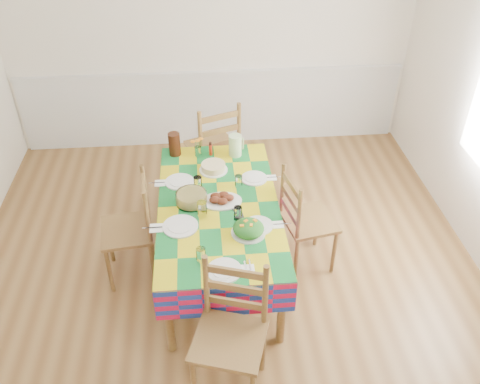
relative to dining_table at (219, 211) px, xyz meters
name	(u,v)px	position (x,y,z in m)	size (l,w,h in m)	color
room	(224,157)	(0.04, -0.30, 0.72)	(4.58, 5.08, 2.78)	brown
wainscot	(212,105)	(0.04, 2.18, -0.14)	(4.41, 0.06, 0.92)	silver
dining_table	(219,211)	(0.00, 0.00, 0.00)	(0.98, 1.82, 0.71)	brown
setting_near_head	(217,265)	(-0.05, -0.72, 0.10)	(0.40, 0.27, 0.12)	white
setting_left_near	(188,220)	(-0.25, -0.22, 0.11)	(0.50, 0.30, 0.13)	white
setting_left_far	(185,182)	(-0.26, 0.29, 0.10)	(0.45, 0.27, 0.12)	white
setting_right_near	(251,221)	(0.24, -0.26, 0.10)	(0.44, 0.25, 0.11)	white
setting_right_far	(249,179)	(0.28, 0.29, 0.10)	(0.43, 0.25, 0.11)	white
meat_platter	(221,199)	(0.02, 0.03, 0.10)	(0.34, 0.24, 0.07)	white
salad_platter	(248,229)	(0.21, -0.38, 0.12)	(0.26, 0.26, 0.11)	white
pasta_bowl	(192,198)	(-0.21, 0.04, 0.12)	(0.26, 0.26, 0.09)	white
cake	(213,167)	(-0.02, 0.49, 0.11)	(0.25, 0.25, 0.07)	white
serving_utensils	(238,211)	(0.15, -0.11, 0.08)	(0.12, 0.27, 0.01)	black
flower_vase	(198,149)	(-0.15, 0.73, 0.16)	(0.12, 0.10, 0.19)	white
hot_sauce	(211,149)	(-0.03, 0.75, 0.14)	(0.03, 0.03, 0.13)	red
green_pitcher	(235,145)	(0.20, 0.73, 0.18)	(0.12, 0.12, 0.20)	#B5DA9A
tea_pitcher	(174,144)	(-0.36, 0.79, 0.19)	(0.11, 0.11, 0.22)	black
name_card	(221,280)	(-0.02, -0.85, 0.09)	(0.07, 0.02, 0.02)	white
chair_near	(231,335)	(0.01, -1.14, -0.12)	(0.57, 0.55, 1.03)	brown
chair_far	(215,149)	(0.02, 1.14, -0.11)	(0.60, 0.58, 1.06)	brown
chair_left	(132,230)	(-0.72, 0.01, -0.15)	(0.46, 0.48, 0.98)	brown
chair_right	(304,221)	(0.72, -0.01, -0.15)	(0.49, 0.51, 0.98)	brown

